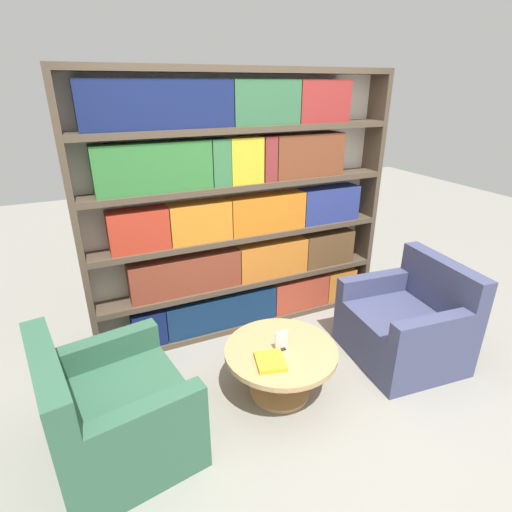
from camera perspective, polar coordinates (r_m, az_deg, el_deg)
The scene contains 7 objects.
ground_plane at distance 3.21m, azimuth 7.49°, elevation -19.98°, with size 14.00×14.00×0.00m, color gray.
bookshelf at distance 3.59m, azimuth -2.09°, elevation 6.40°, with size 2.79×0.30×2.33m.
armchair_left at distance 2.82m, azimuth -19.67°, elevation -20.52°, with size 0.94×1.00×0.86m.
armchair_right at distance 3.69m, azimuth 20.65°, elevation -9.27°, with size 0.89×0.96×0.86m.
coffee_table at distance 3.09m, azimuth 3.52°, elevation -14.80°, with size 0.84×0.84×0.40m.
table_sign at distance 2.98m, azimuth 3.61°, elevation -12.10°, with size 0.10×0.06×0.15m.
stray_book at distance 2.87m, azimuth 2.05°, elevation -14.81°, with size 0.24×0.26×0.04m.
Camera 1 is at (-1.32, -1.94, 2.20)m, focal length 28.00 mm.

